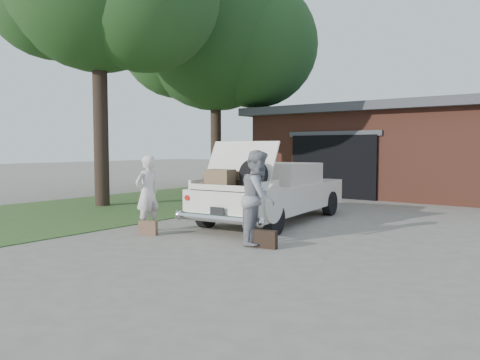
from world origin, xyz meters
The scene contains 9 objects.
ground centered at (0.00, 0.00, 0.00)m, with size 90.00×90.00×0.00m, color gray.
grass_strip centered at (-5.50, 3.00, 0.01)m, with size 6.00×16.00×0.02m, color #2D4C1E.
house centered at (0.98, 11.47, 1.67)m, with size 12.80×7.80×3.30m.
tree_back centered at (-6.68, 7.86, 6.36)m, with size 7.72×6.71×10.00m.
sedan centered at (-0.31, 2.28, 0.72)m, with size 2.39×5.04×1.91m.
woman_left centered at (-1.67, -0.43, 0.81)m, with size 0.59×0.39×1.61m, color silver.
woman_right centered at (0.95, -0.09, 0.86)m, with size 0.84×0.65×1.72m, color gray.
suitcase_left centered at (-1.32, -0.73, 0.15)m, with size 0.38×0.12×0.29m, color brown.
suitcase_right centered at (1.26, -0.32, 0.16)m, with size 0.41×0.13×0.32m, color black.
Camera 1 is at (5.82, -7.06, 1.77)m, focal length 35.00 mm.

